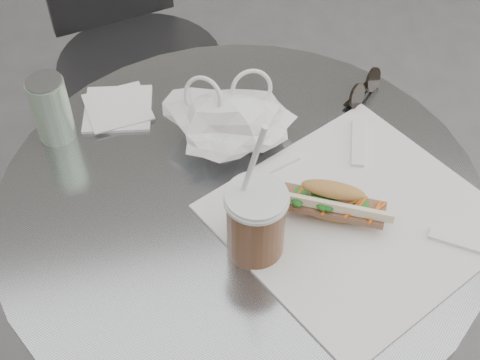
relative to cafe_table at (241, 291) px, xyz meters
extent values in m
cylinder|color=slate|center=(0.00, 0.00, -0.10)|extent=(0.08, 0.08, 0.71)
cylinder|color=slate|center=(0.00, 0.00, 0.26)|extent=(0.76, 0.76, 0.02)
cylinder|color=#2C2C2E|center=(-0.10, 0.68, -0.46)|extent=(0.36, 0.36, 0.02)
cylinder|color=#2C2C2E|center=(-0.10, 0.68, -0.22)|extent=(0.06, 0.06, 0.48)
cylinder|color=#2C2C2E|center=(-0.10, 0.68, 0.02)|extent=(0.41, 0.41, 0.02)
cube|color=white|center=(0.16, -0.08, 0.28)|extent=(0.48, 0.47, 0.00)
ellipsoid|color=#C17C49|center=(0.12, -0.07, 0.29)|extent=(0.20, 0.14, 0.02)
cube|color=brown|center=(0.12, -0.07, 0.30)|extent=(0.16, 0.11, 0.01)
ellipsoid|color=#C17C49|center=(0.12, -0.07, 0.33)|extent=(0.20, 0.15, 0.03)
cylinder|color=brown|center=(0.00, -0.10, 0.33)|extent=(0.08, 0.08, 0.11)
cylinder|color=silver|center=(0.00, -0.10, 0.39)|extent=(0.09, 0.09, 0.01)
cylinder|color=white|center=(-0.01, -0.10, 0.43)|extent=(0.04, 0.05, 0.20)
cylinder|color=black|center=(0.24, 0.16, 0.29)|extent=(0.04, 0.04, 0.04)
cylinder|color=black|center=(0.28, 0.19, 0.29)|extent=(0.04, 0.04, 0.04)
cube|color=black|center=(0.26, 0.17, 0.29)|extent=(0.02, 0.01, 0.00)
cube|color=white|center=(-0.17, 0.24, 0.28)|extent=(0.13, 0.13, 0.01)
cube|color=white|center=(-0.17, 0.24, 0.28)|extent=(0.12, 0.12, 0.00)
cylinder|color=#4E8756|center=(-0.27, 0.20, 0.33)|extent=(0.06, 0.06, 0.11)
cylinder|color=slate|center=(-0.27, 0.20, 0.39)|extent=(0.06, 0.06, 0.00)
camera|label=1|loc=(-0.15, -0.65, 1.06)|focal=50.00mm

